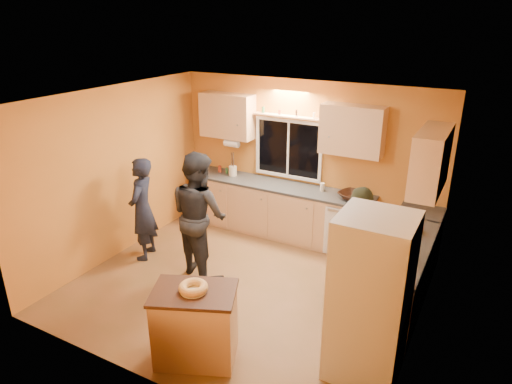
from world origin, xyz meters
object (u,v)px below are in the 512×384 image
Objects in this scene: island at (195,324)px; person_left at (142,209)px; refrigerator at (370,299)px; person_right at (357,251)px; person_center at (199,215)px.

person_left is (-2.02, 1.48, 0.37)m from island.
refrigerator is 1.08× the size of person_right.
person_right is (3.24, 0.22, 0.03)m from person_left.
island is 0.65× the size of person_left.
person_center reaches higher than island.
island is 1.87m from person_center.
refrigerator is at bearing -1.34° from island.
island is at bearing -157.95° from refrigerator.
refrigerator is 1.86m from island.
person_center reaches higher than person_left.
refrigerator is 0.98× the size of person_center.
person_right is at bearing 113.40° from refrigerator.
person_center is (-2.66, 0.84, 0.01)m from refrigerator.
person_left is 0.96× the size of person_right.
person_left is 0.87× the size of person_center.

